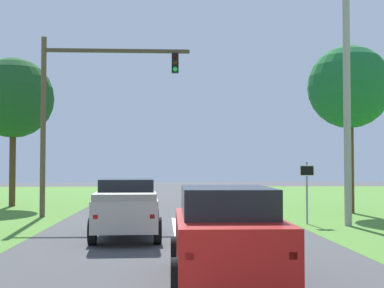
{
  "coord_description": "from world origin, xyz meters",
  "views": [
    {
      "loc": [
        -0.42,
        -6.54,
        2.32
      ],
      "look_at": [
        0.77,
        16.83,
        3.25
      ],
      "focal_mm": 51.58,
      "sensor_mm": 36.0,
      "label": 1
    }
  ],
  "objects_px": {
    "oak_tree_right": "(349,87)",
    "extra_tree_1": "(13,98)",
    "red_suv_near": "(227,231)",
    "utility_pole_right": "(347,106)",
    "pickup_truck_lead": "(127,207)",
    "keep_moving_sign": "(307,184)",
    "traffic_light": "(80,100)"
  },
  "relations": [
    {
      "from": "oak_tree_right",
      "to": "extra_tree_1",
      "type": "distance_m",
      "value": 18.71
    },
    {
      "from": "oak_tree_right",
      "to": "red_suv_near",
      "type": "bearing_deg",
      "value": -116.85
    },
    {
      "from": "utility_pole_right",
      "to": "red_suv_near",
      "type": "bearing_deg",
      "value": -120.54
    },
    {
      "from": "utility_pole_right",
      "to": "extra_tree_1",
      "type": "height_order",
      "value": "utility_pole_right"
    },
    {
      "from": "pickup_truck_lead",
      "to": "red_suv_near",
      "type": "bearing_deg",
      "value": -69.96
    },
    {
      "from": "extra_tree_1",
      "to": "keep_moving_sign",
      "type": "bearing_deg",
      "value": -35.95
    },
    {
      "from": "red_suv_near",
      "to": "keep_moving_sign",
      "type": "relative_size",
      "value": 1.84
    },
    {
      "from": "red_suv_near",
      "to": "traffic_light",
      "type": "relative_size",
      "value": 0.56
    },
    {
      "from": "extra_tree_1",
      "to": "utility_pole_right",
      "type": "bearing_deg",
      "value": -35.17
    },
    {
      "from": "utility_pole_right",
      "to": "traffic_light",
      "type": "bearing_deg",
      "value": 158.67
    },
    {
      "from": "red_suv_near",
      "to": "pickup_truck_lead",
      "type": "xyz_separation_m",
      "value": [
        -2.47,
        6.76,
        -0.01
      ]
    },
    {
      "from": "pickup_truck_lead",
      "to": "traffic_light",
      "type": "bearing_deg",
      "value": 109.69
    },
    {
      "from": "traffic_light",
      "to": "pickup_truck_lead",
      "type": "bearing_deg",
      "value": -70.31
    },
    {
      "from": "keep_moving_sign",
      "to": "pickup_truck_lead",
      "type": "bearing_deg",
      "value": -150.75
    },
    {
      "from": "utility_pole_right",
      "to": "keep_moving_sign",
      "type": "bearing_deg",
      "value": 153.6
    },
    {
      "from": "pickup_truck_lead",
      "to": "extra_tree_1",
      "type": "distance_m",
      "value": 17.0
    },
    {
      "from": "red_suv_near",
      "to": "traffic_light",
      "type": "xyz_separation_m",
      "value": [
        -5.13,
        14.2,
        4.35
      ]
    },
    {
      "from": "traffic_light",
      "to": "utility_pole_right",
      "type": "xyz_separation_m",
      "value": [
        10.98,
        -4.29,
        -0.69
      ]
    },
    {
      "from": "red_suv_near",
      "to": "extra_tree_1",
      "type": "bearing_deg",
      "value": 115.36
    },
    {
      "from": "red_suv_near",
      "to": "traffic_light",
      "type": "distance_m",
      "value": 15.71
    },
    {
      "from": "pickup_truck_lead",
      "to": "oak_tree_right",
      "type": "bearing_deg",
      "value": 40.54
    },
    {
      "from": "traffic_light",
      "to": "extra_tree_1",
      "type": "xyz_separation_m",
      "value": [
        -4.86,
        6.87,
        0.89
      ]
    },
    {
      "from": "keep_moving_sign",
      "to": "extra_tree_1",
      "type": "bearing_deg",
      "value": 144.05
    },
    {
      "from": "red_suv_near",
      "to": "pickup_truck_lead",
      "type": "distance_m",
      "value": 7.19
    },
    {
      "from": "traffic_light",
      "to": "keep_moving_sign",
      "type": "relative_size",
      "value": 3.32
    },
    {
      "from": "keep_moving_sign",
      "to": "traffic_light",
      "type": "bearing_deg",
      "value": 159.45
    },
    {
      "from": "keep_moving_sign",
      "to": "utility_pole_right",
      "type": "height_order",
      "value": "utility_pole_right"
    },
    {
      "from": "oak_tree_right",
      "to": "utility_pole_right",
      "type": "height_order",
      "value": "utility_pole_right"
    },
    {
      "from": "red_suv_near",
      "to": "utility_pole_right",
      "type": "height_order",
      "value": "utility_pole_right"
    },
    {
      "from": "pickup_truck_lead",
      "to": "traffic_light",
      "type": "height_order",
      "value": "traffic_light"
    },
    {
      "from": "red_suv_near",
      "to": "keep_moving_sign",
      "type": "bearing_deg",
      "value": 67.36
    },
    {
      "from": "extra_tree_1",
      "to": "red_suv_near",
      "type": "bearing_deg",
      "value": -64.64
    }
  ]
}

